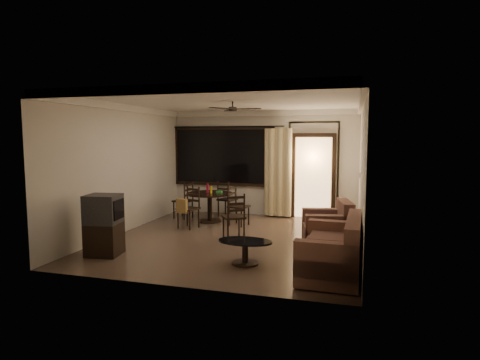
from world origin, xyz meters
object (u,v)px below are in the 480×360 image
(dining_chair_north, at_px, (227,206))
(tv_cabinet, at_px, (104,225))
(dining_chair_west, at_px, (184,207))
(dining_chair_south, at_px, (188,215))
(side_chair, at_px, (234,225))
(dining_chair_east, at_px, (238,214))
(coffee_table, at_px, (245,248))
(sofa, at_px, (335,252))
(dining_table, at_px, (210,199))
(armchair, at_px, (330,229))

(dining_chair_north, distance_m, tv_cabinet, 4.11)
(dining_chair_west, xyz_separation_m, dining_chair_south, (0.58, -1.05, 0.02))
(dining_chair_north, relative_size, side_chair, 0.99)
(dining_chair_south, relative_size, tv_cabinet, 0.88)
(dining_chair_east, relative_size, coffee_table, 1.05)
(dining_chair_west, relative_size, side_chair, 0.99)
(dining_chair_east, xyz_separation_m, coffee_table, (0.92, -2.81, -0.02))
(dining_chair_south, relative_size, dining_chair_north, 1.00)
(dining_chair_south, relative_size, sofa, 0.57)
(dining_chair_north, distance_m, coffee_table, 4.09)
(sofa, xyz_separation_m, coffee_table, (-1.45, 0.12, -0.08))
(dining_table, distance_m, tv_cabinet, 3.31)
(dining_chair_west, height_order, sofa, dining_chair_west)
(dining_chair_north, bearing_deg, dining_table, 90.12)
(sofa, relative_size, coffee_table, 1.83)
(dining_chair_south, distance_m, dining_chair_north, 1.64)
(side_chair, bearing_deg, tv_cabinet, 9.17)
(dining_chair_south, xyz_separation_m, sofa, (3.40, -2.33, 0.04))
(dining_chair_west, xyz_separation_m, coffee_table, (2.54, -3.26, -0.02))
(dining_table, bearing_deg, tv_cabinet, -104.30)
(armchair, bearing_deg, dining_chair_south, 154.71)
(dining_table, relative_size, armchair, 1.12)
(tv_cabinet, relative_size, sofa, 0.65)
(dining_table, xyz_separation_m, dining_chair_west, (-0.81, 0.22, -0.29))
(dining_chair_east, bearing_deg, dining_chair_west, 90.00)
(armchair, xyz_separation_m, coffee_table, (-1.28, -1.42, -0.10))
(coffee_table, bearing_deg, sofa, -4.60)
(sofa, distance_m, armchair, 1.55)
(coffee_table, bearing_deg, side_chair, 113.06)
(dining_chair_south, relative_size, side_chair, 0.99)
(sofa, xyz_separation_m, armchair, (-0.16, 1.54, 0.01))
(dining_chair_west, bearing_deg, dining_chair_south, 44.30)
(side_chair, bearing_deg, coffee_table, 79.73)
(dining_chair_north, distance_m, side_chair, 2.40)
(dining_chair_west, relative_size, dining_chair_north, 1.00)
(dining_chair_east, relative_size, side_chair, 0.99)
(dining_table, xyz_separation_m, armchair, (3.01, -1.61, -0.21))
(dining_chair_north, relative_size, tv_cabinet, 0.88)
(dining_chair_east, bearing_deg, side_chair, -152.83)
(tv_cabinet, relative_size, side_chair, 1.13)
(armchair, bearing_deg, dining_chair_east, 136.12)
(dining_chair_east, distance_m, coffee_table, 2.96)
(dining_chair_west, bearing_deg, coffee_table, 53.30)
(dining_table, height_order, armchair, dining_table)
(armchair, distance_m, coffee_table, 1.92)
(dining_chair_west, xyz_separation_m, tv_cabinet, (-0.01, -3.43, 0.26))
(dining_chair_west, bearing_deg, sofa, 65.11)
(tv_cabinet, bearing_deg, dining_table, 66.84)
(dining_chair_west, height_order, dining_chair_north, same)
(dining_chair_south, bearing_deg, coffee_table, -33.07)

